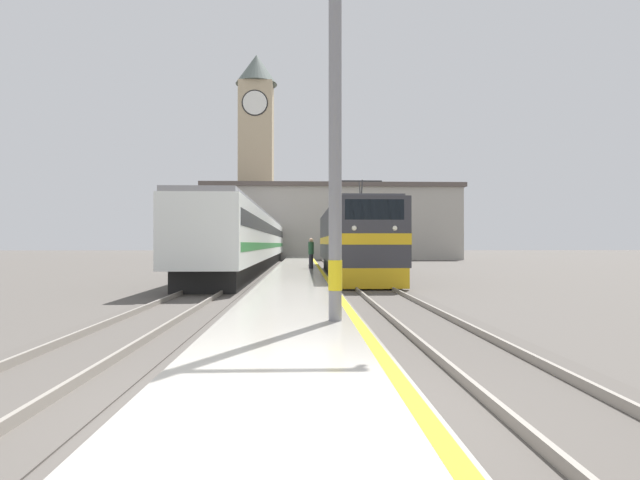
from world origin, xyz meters
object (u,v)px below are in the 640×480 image
locomotive_train (352,241)px  catenary_mast (339,104)px  passenger_train (260,241)px  clock_tower (256,149)px  person_on_platform (311,252)px

locomotive_train → catenary_mast: (-2.09, -18.40, 2.63)m
passenger_train → clock_tower: clock_tower is taller
passenger_train → clock_tower: 25.91m
locomotive_train → person_on_platform: locomotive_train is taller
locomotive_train → person_on_platform: 3.18m
locomotive_train → passenger_train: bearing=114.1°
locomotive_train → passenger_train: size_ratio=0.36×
locomotive_train → catenary_mast: catenary_mast is taller
passenger_train → clock_tower: (-2.36, 22.77, 12.12)m
locomotive_train → clock_tower: (-8.80, 37.19, 12.20)m
locomotive_train → clock_tower: 40.12m
catenary_mast → person_on_platform: (-0.18, 20.51, -3.31)m
catenary_mast → person_on_platform: size_ratio=4.67×
passenger_train → person_on_platform: passenger_train is taller
passenger_train → person_on_platform: 13.01m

